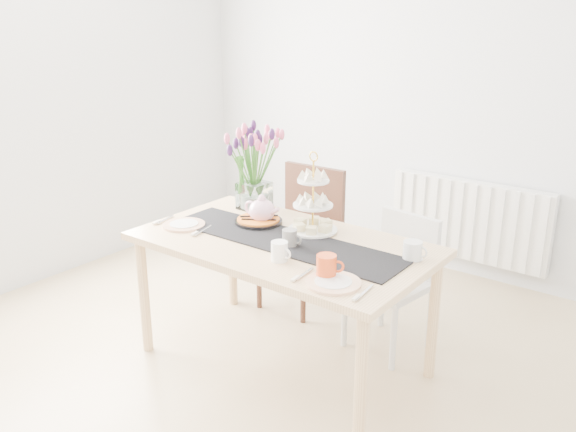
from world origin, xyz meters
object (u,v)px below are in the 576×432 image
Objects in this scene: chair_white at (397,272)px; teapot at (262,211)px; cake_stand at (313,212)px; tulip_vase at (254,155)px; radiator at (468,220)px; mug_grey at (290,238)px; plate_left at (184,225)px; cream_jug at (412,251)px; tart_tin at (258,221)px; plate_right at (333,283)px; dining_table at (283,254)px; chair_brown at (304,226)px; mug_white at (279,251)px; mug_orange at (326,266)px.

teapot reaches higher than chair_white.
tulip_vase is at bearing 166.38° from cake_stand.
radiator is 1.80m from tulip_vase.
mug_grey is 0.69m from plate_left.
teapot is 2.56× the size of cream_jug.
teapot is 2.63× the size of mug_grey.
tart_tin is (-0.64, -1.66, 0.32)m from radiator.
radiator is at bearing 78.85° from cake_stand.
tulip_vase reaches higher than radiator.
cake_stand is 1.47× the size of tart_tin.
tulip_vase reaches higher than plate_right.
plate_right reaches higher than dining_table.
chair_brown reaches higher than mug_white.
cream_jug is at bearing -47.09° from chair_white.
chair_white is at bearing 33.00° from teapot.
dining_table is 0.54m from mug_orange.
chair_white is 1.11m from tulip_vase.
mug_grey is 0.94× the size of mug_white.
mug_orange is (0.05, -0.85, 0.34)m from chair_white.
dining_table is 6.53× the size of teapot.
cream_jug is at bearing 12.54° from mug_grey.
plate_right is (0.80, -0.42, -0.01)m from tart_tin.
radiator is 4.70× the size of plate_right.
chair_white is at bearing 56.04° from dining_table.
tulip_vase is 0.90m from mug_white.
mug_grey is (0.57, -0.38, -0.29)m from tulip_vase.
chair_white is 0.88m from teapot.
dining_table is 0.30m from mug_white.
chair_brown is at bearing 95.28° from mug_orange.
mug_orange is (-0.22, -0.44, 0.01)m from cream_jug.
cream_jug is 1.03× the size of mug_grey.
cream_jug reaches higher than plate_left.
mug_grey is (-0.59, -0.23, -0.00)m from cream_jug.
mug_grey is 0.38× the size of plate_left.
tart_tin is 1.09× the size of plate_right.
cake_stand reaches higher than chair_white.
mug_white is (0.64, -0.57, -0.29)m from tulip_vase.
mug_grey reaches higher than plate_right.
mug_orange is at bearing -51.31° from chair_brown.
teapot is 2.46× the size of mug_white.
radiator is 1.20m from chair_white.
tart_tin is at bearing -173.92° from cream_jug.
cake_stand reaches higher than tart_tin.
cream_jug is 0.34× the size of tart_tin.
cake_stand reaches higher than mug_grey.
mug_white is (-0.52, -0.41, 0.00)m from cream_jug.
tart_tin reaches higher than plate_left.
chair_brown is 1.30m from mug_orange.
mug_white is at bearing 169.43° from plate_right.
mug_white is at bearing 139.50° from mug_orange.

